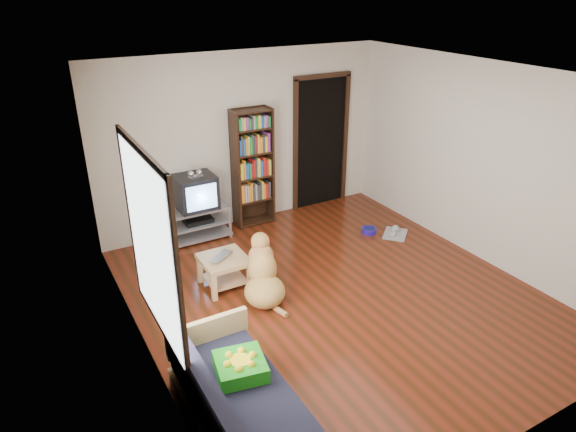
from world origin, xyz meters
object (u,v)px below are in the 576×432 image
green_cushion (240,366)px  dog_bowl (369,230)px  laptop (225,258)px  sofa (242,415)px  bookshelf (252,162)px  grey_rag (395,234)px  crt_tv (195,191)px  coffee_table (224,266)px  dog (263,276)px  tv_stand (198,222)px

green_cushion → dog_bowl: size_ratio=1.87×
laptop → sofa: sofa is taller
bookshelf → sofa: 4.26m
green_cushion → grey_rag: bearing=41.1°
dog_bowl → bookshelf: size_ratio=0.12×
crt_tv → bookshelf: bearing=4.3°
dog_bowl → coffee_table: (-2.47, -0.28, 0.24)m
sofa → coffee_table: 2.38m
green_cushion → bookshelf: 3.91m
grey_rag → crt_tv: 3.02m
dog → dog_bowl: bearing=18.6°
dog_bowl → green_cushion: bearing=-144.5°
grey_rag → crt_tv: (-2.59, 1.38, 0.73)m
sofa → dog_bowl: bearing=37.8°
grey_rag → laptop: bearing=-178.7°
bookshelf → coffee_table: size_ratio=3.27×
crt_tv → dog: crt_tv is taller
bookshelf → dog: (-0.82, -1.92, -0.72)m
green_cushion → crt_tv: (0.85, 3.36, 0.25)m
laptop → sofa: 2.36m
laptop → coffee_table: (0.00, 0.03, -0.13)m
dog → green_cushion: bearing=-123.1°
green_cushion → coffee_table: (0.67, 1.96, -0.21)m
grey_rag → bookshelf: size_ratio=0.22×
tv_stand → sofa: (-0.97, -3.63, -0.01)m
dog_bowl → sofa: size_ratio=0.12×
coffee_table → grey_rag: bearing=0.7°
green_cushion → crt_tv: bearing=86.9°
laptop → crt_tv: bearing=49.6°
grey_rag → coffee_table: (-2.77, -0.03, 0.27)m
tv_stand → crt_tv: 0.47m
laptop → tv_stand: size_ratio=0.38×
tv_stand → coffee_table: 1.40m
green_cushion → sofa: (-0.12, -0.29, -0.23)m
tv_stand → laptop: bearing=-97.2°
sofa → coffee_table: size_ratio=3.27×
crt_tv → dog: 1.91m
tv_stand → grey_rag: bearing=-27.6°
green_cushion → coffee_table: size_ratio=0.75×
crt_tv → grey_rag: bearing=-28.0°
crt_tv → sofa: crt_tv is taller
green_cushion → laptop: bearing=81.8°
green_cushion → dog_bowl: bearing=46.5°
laptop → tv_stand: (0.18, 1.42, -0.14)m
tv_stand → sofa: bearing=-105.0°
dog_bowl → coffee_table: 2.50m
green_cushion → tv_stand: 3.46m
green_cushion → tv_stand: green_cushion is taller
coffee_table → dog: (0.31, -0.45, 0.00)m
green_cushion → dog: bearing=68.0°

